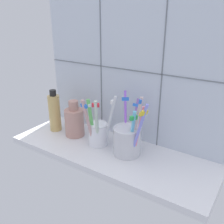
% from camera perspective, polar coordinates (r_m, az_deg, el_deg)
% --- Properties ---
extents(counter_slab, '(0.64, 0.22, 0.02)m').
position_cam_1_polar(counter_slab, '(0.78, -0.56, -9.30)').
color(counter_slab, silver).
rests_on(counter_slab, ground).
extents(tile_wall_back, '(0.64, 0.02, 0.45)m').
position_cam_1_polar(tile_wall_back, '(0.79, 4.29, 8.00)').
color(tile_wall_back, silver).
rests_on(tile_wall_back, ground).
extents(toothbrush_cup_left, '(0.10, 0.10, 0.17)m').
position_cam_1_polar(toothbrush_cup_left, '(0.79, -3.28, -4.39)').
color(toothbrush_cup_left, white).
rests_on(toothbrush_cup_left, counter_slab).
extents(toothbrush_cup_right, '(0.12, 0.11, 0.18)m').
position_cam_1_polar(toothbrush_cup_right, '(0.74, 3.62, -6.07)').
color(toothbrush_cup_right, silver).
rests_on(toothbrush_cup_right, counter_slab).
extents(ceramic_vase, '(0.06, 0.06, 0.12)m').
position_cam_1_polar(ceramic_vase, '(0.85, -8.52, -2.10)').
color(ceramic_vase, tan).
rests_on(ceramic_vase, counter_slab).
extents(soap_bottle, '(0.04, 0.04, 0.15)m').
position_cam_1_polar(soap_bottle, '(0.90, -12.89, -0.04)').
color(soap_bottle, tan).
rests_on(soap_bottle, counter_slab).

